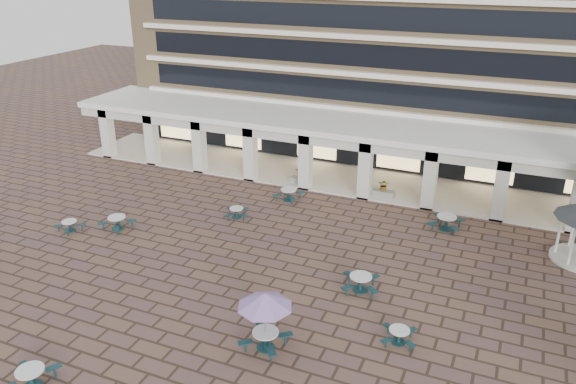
% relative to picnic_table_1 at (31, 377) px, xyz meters
% --- Properties ---
extents(ground, '(120.00, 120.00, 0.00)m').
position_rel_picnic_table_1_xyz_m(ground, '(4.44, 9.81, -0.48)').
color(ground, brown).
rests_on(ground, ground).
extents(retail_arcade, '(42.00, 6.60, 4.40)m').
position_rel_picnic_table_1_xyz_m(retail_arcade, '(4.44, 24.61, 2.52)').
color(retail_arcade, white).
rests_on(retail_arcade, ground).
extents(picnic_table_1, '(2.12, 2.12, 0.80)m').
position_rel_picnic_table_1_xyz_m(picnic_table_1, '(0.00, 0.00, 0.00)').
color(picnic_table_1, '#123338').
rests_on(picnic_table_1, ground).
extents(picnic_table_5, '(1.96, 1.96, 0.79)m').
position_rel_picnic_table_1_xyz_m(picnic_table_5, '(-5.61, 11.95, -0.00)').
color(picnic_table_5, '#123338').
rests_on(picnic_table_5, ground).
extents(picnic_table_6, '(2.30, 2.30, 2.66)m').
position_rel_picnic_table_1_xyz_m(picnic_table_6, '(7.14, 5.51, 1.78)').
color(picnic_table_6, '#123338').
rests_on(picnic_table_6, ground).
extents(picnic_table_7, '(2.08, 2.08, 0.82)m').
position_rel_picnic_table_1_xyz_m(picnic_table_7, '(9.52, 11.23, 0.01)').
color(picnic_table_7, '#123338').
rests_on(picnic_table_7, ground).
extents(picnic_table_8, '(1.69, 1.69, 0.65)m').
position_rel_picnic_table_1_xyz_m(picnic_table_8, '(-8.00, 10.63, -0.09)').
color(picnic_table_8, '#123338').
rests_on(picnic_table_8, ground).
extents(picnic_table_9, '(1.75, 1.75, 0.64)m').
position_rel_picnic_table_1_xyz_m(picnic_table_9, '(0.16, 16.11, -0.09)').
color(picnic_table_9, '#123338').
rests_on(picnic_table_9, ground).
extents(picnic_table_10, '(1.64, 1.64, 0.66)m').
position_rel_picnic_table_1_xyz_m(picnic_table_10, '(12.14, 8.03, -0.08)').
color(picnic_table_10, '#123338').
rests_on(picnic_table_10, ground).
extents(picnic_table_12, '(1.87, 1.87, 0.78)m').
position_rel_picnic_table_1_xyz_m(picnic_table_12, '(2.08, 19.81, -0.01)').
color(picnic_table_12, '#123338').
rests_on(picnic_table_12, ground).
extents(picnic_table_13, '(2.09, 2.09, 0.86)m').
position_rel_picnic_table_1_xyz_m(picnic_table_13, '(12.34, 19.54, 0.04)').
color(picnic_table_13, '#123338').
rests_on(picnic_table_13, ground).
extents(planter_left, '(1.50, 0.73, 1.33)m').
position_rel_picnic_table_1_xyz_m(planter_left, '(1.81, 22.71, 0.09)').
color(planter_left, gray).
rests_on(planter_left, ground).
extents(planter_right, '(1.50, 0.63, 1.30)m').
position_rel_picnic_table_1_xyz_m(planter_right, '(7.76, 22.71, 0.06)').
color(planter_right, gray).
rests_on(planter_right, ground).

